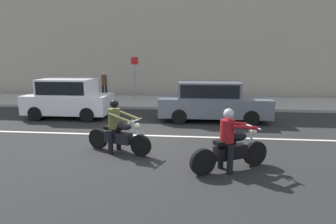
% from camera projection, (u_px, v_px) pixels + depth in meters
% --- Properties ---
extents(ground_plane, '(80.00, 80.00, 0.00)m').
position_uv_depth(ground_plane, '(133.00, 143.00, 9.04)').
color(ground_plane, '#242424').
extents(sidewalk_slab, '(40.00, 4.40, 0.14)m').
position_uv_depth(sidewalk_slab, '(162.00, 102.00, 16.84)').
color(sidewalk_slab, '#99968E').
rests_on(sidewalk_slab, ground_plane).
extents(building_facade, '(40.00, 1.40, 12.66)m').
position_uv_depth(building_facade, '(168.00, 4.00, 18.93)').
color(building_facade, '#A89E8E').
rests_on(building_facade, ground_plane).
extents(lane_marking_stripe, '(18.00, 0.14, 0.01)m').
position_uv_depth(lane_marking_stripe, '(139.00, 135.00, 9.92)').
color(lane_marking_stripe, silver).
rests_on(lane_marking_stripe, ground_plane).
extents(motorcycle_with_rider_olive, '(2.06, 0.95, 1.57)m').
position_uv_depth(motorcycle_with_rider_olive, '(118.00, 131.00, 8.05)').
color(motorcycle_with_rider_olive, black).
rests_on(motorcycle_with_rider_olive, ground_plane).
extents(motorcycle_with_rider_crimson, '(1.99, 1.17, 1.57)m').
position_uv_depth(motorcycle_with_rider_crimson, '(230.00, 145.00, 6.75)').
color(motorcycle_with_rider_crimson, black).
rests_on(motorcycle_with_rider_crimson, ground_plane).
extents(parked_sedan_slate_gray, '(4.74, 1.82, 1.72)m').
position_uv_depth(parked_sedan_slate_gray, '(212.00, 101.00, 12.07)').
color(parked_sedan_slate_gray, slate).
rests_on(parked_sedan_slate_gray, ground_plane).
extents(parked_hatchback_white, '(3.81, 1.76, 1.80)m').
position_uv_depth(parked_hatchback_white, '(68.00, 98.00, 12.64)').
color(parked_hatchback_white, silver).
rests_on(parked_hatchback_white, ground_plane).
extents(street_sign_post, '(0.44, 0.08, 2.64)m').
position_uv_depth(street_sign_post, '(135.00, 74.00, 17.27)').
color(street_sign_post, gray).
rests_on(street_sign_post, sidewalk_slab).
extents(pedestrian_bystander, '(0.34, 0.34, 1.74)m').
position_uv_depth(pedestrian_bystander, '(104.00, 84.00, 16.91)').
color(pedestrian_bystander, black).
rests_on(pedestrian_bystander, sidewalk_slab).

